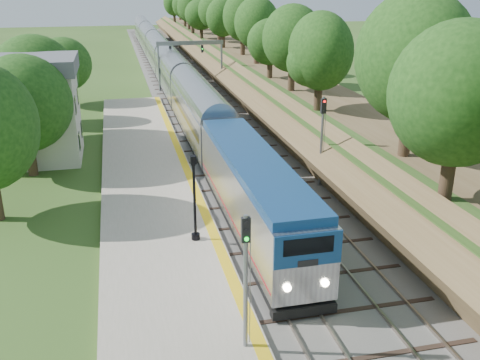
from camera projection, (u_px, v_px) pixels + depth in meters
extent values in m
cube|color=#4C4944|center=(183.00, 83.00, 73.05)|extent=(9.50, 170.00, 0.12)
cube|color=gray|center=(163.00, 83.00, 72.42)|extent=(0.08, 170.00, 0.16)
cube|color=gray|center=(173.00, 82.00, 72.73)|extent=(0.08, 170.00, 0.16)
cube|color=gray|center=(192.00, 82.00, 73.27)|extent=(0.08, 170.00, 0.16)
cube|color=gray|center=(202.00, 81.00, 73.58)|extent=(0.08, 170.00, 0.16)
cube|color=gray|center=(157.00, 220.00, 31.39)|extent=(6.40, 68.00, 0.38)
cube|color=gold|center=(205.00, 212.00, 31.93)|extent=(0.55, 68.00, 0.01)
cube|color=brown|center=(250.00, 70.00, 74.55)|extent=(9.00, 170.00, 3.00)
cube|color=brown|center=(223.00, 72.00, 73.80)|extent=(4.47, 170.00, 4.54)
cylinder|color=#332316|center=(457.00, 167.00, 27.69)|extent=(0.60, 0.60, 2.62)
sphere|color=#163C10|center=(467.00, 99.00, 26.43)|extent=(5.70, 5.70, 5.70)
cylinder|color=#332316|center=(240.00, 50.00, 73.24)|extent=(0.60, 0.60, 2.62)
sphere|color=#163C10|center=(240.00, 23.00, 71.98)|extent=(5.70, 5.70, 5.70)
cylinder|color=#332316|center=(189.00, 22.00, 118.79)|extent=(0.60, 0.60, 2.62)
sphere|color=#163C10|center=(188.00, 6.00, 117.53)|extent=(5.70, 5.70, 5.70)
cube|color=silver|center=(24.00, 118.00, 41.14)|extent=(8.00, 6.00, 6.80)
cube|color=#575A5F|center=(17.00, 66.00, 39.73)|extent=(8.60, 6.60, 1.20)
cube|color=black|center=(79.00, 141.00, 40.92)|extent=(0.05, 1.10, 1.30)
cube|color=black|center=(81.00, 129.00, 44.20)|extent=(0.05, 1.10, 1.30)
cube|color=black|center=(75.00, 105.00, 39.93)|extent=(0.05, 1.10, 1.30)
cube|color=black|center=(78.00, 96.00, 43.21)|extent=(0.05, 1.10, 1.30)
cylinder|color=slate|center=(159.00, 67.00, 66.68)|extent=(0.24, 0.24, 6.20)
cylinder|color=slate|center=(222.00, 65.00, 68.37)|extent=(0.24, 0.24, 6.20)
cube|color=slate|center=(190.00, 43.00, 66.52)|extent=(8.40, 0.25, 0.50)
cube|color=black|center=(170.00, 50.00, 66.11)|extent=(0.30, 0.20, 0.90)
cube|color=black|center=(202.00, 49.00, 66.96)|extent=(0.30, 0.20, 0.90)
cylinder|color=#332316|center=(50.00, 159.00, 38.69)|extent=(0.60, 0.60, 2.45)
sphere|color=#163C10|center=(44.00, 114.00, 37.52)|extent=(5.32, 5.32, 5.32)
cylinder|color=#332316|center=(66.00, 110.00, 53.27)|extent=(0.60, 0.60, 2.45)
sphere|color=#163C10|center=(62.00, 76.00, 52.09)|extent=(5.32, 5.32, 5.32)
cube|color=black|center=(253.00, 223.00, 30.08)|extent=(2.65, 16.58, 0.58)
cube|color=#B7BAC1|center=(253.00, 192.00, 29.40)|extent=(2.88, 17.27, 3.26)
cube|color=navy|center=(254.00, 160.00, 28.75)|extent=(2.76, 16.58, 0.42)
cube|color=navy|center=(308.00, 250.00, 21.19)|extent=(2.85, 0.10, 1.44)
cube|color=black|center=(309.00, 246.00, 21.08)|extent=(2.11, 0.06, 0.72)
cube|color=maroon|center=(253.00, 210.00, 29.79)|extent=(2.90, 16.92, 0.10)
cube|color=#B7BAC1|center=(200.00, 117.00, 46.67)|extent=(2.88, 19.19, 3.74)
cube|color=#B7BAC1|center=(174.00, 78.00, 64.69)|extent=(2.88, 19.19, 3.74)
cube|color=#B7BAC1|center=(159.00, 56.00, 82.72)|extent=(2.88, 19.19, 3.74)
cube|color=#B7BAC1|center=(150.00, 42.00, 100.74)|extent=(2.88, 19.19, 3.74)
cube|color=#B7BAC1|center=(144.00, 33.00, 118.76)|extent=(2.88, 19.19, 3.74)
cylinder|color=black|center=(196.00, 236.00, 28.61)|extent=(0.46, 0.46, 0.32)
cylinder|color=black|center=(195.00, 201.00, 27.88)|extent=(0.15, 0.15, 4.11)
cube|color=black|center=(193.00, 160.00, 27.08)|extent=(0.32, 0.32, 0.42)
cube|color=silver|center=(193.00, 160.00, 27.08)|extent=(0.23, 0.23, 0.32)
cylinder|color=slate|center=(246.00, 283.00, 19.39)|extent=(0.17, 0.17, 5.46)
cube|color=black|center=(246.00, 230.00, 18.63)|extent=(0.32, 0.21, 0.94)
cylinder|color=#0CE526|center=(247.00, 231.00, 18.51)|extent=(0.15, 0.06, 0.15)
cylinder|color=slate|center=(322.00, 142.00, 35.75)|extent=(0.18, 0.18, 6.16)
cube|color=black|center=(324.00, 106.00, 34.87)|extent=(0.34, 0.22, 0.99)
cylinder|color=#FF0C0C|center=(324.00, 106.00, 34.75)|extent=(0.16, 0.06, 0.16)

